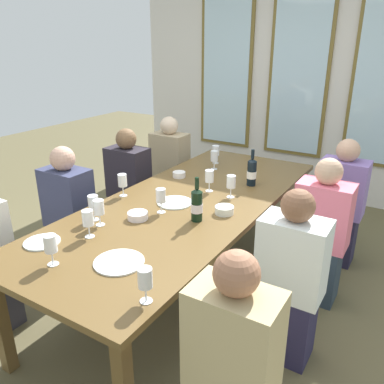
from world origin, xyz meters
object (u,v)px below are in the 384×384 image
at_px(wine_bottle_0, 197,205).
at_px(seated_person_1, 290,282).
at_px(white_plate_0, 175,202).
at_px(seated_person_7, 320,235).
at_px(tasting_bowl_2, 138,216).
at_px(white_plate_1, 119,262).
at_px(seated_person_6, 129,189).
at_px(tasting_bowl_0, 179,174).
at_px(seated_person_4, 170,170).
at_px(wine_glass_2, 214,156).
at_px(wine_glass_6, 88,219).
at_px(wine_glass_4, 231,182).
at_px(wine_glass_3, 145,279).
at_px(white_plate_2, 42,242).
at_px(wine_bottle_1, 252,172).
at_px(tasting_bowl_1, 224,210).
at_px(seated_person_5, 340,206).
at_px(wine_glass_1, 93,204).
at_px(wine_glass_7, 161,197).
at_px(wine_glass_0, 51,245).
at_px(wine_glass_10, 122,181).
at_px(wine_glass_9, 99,208).
at_px(seated_person_3, 232,370).
at_px(seated_person_0, 70,217).
at_px(wine_glass_8, 216,152).
at_px(dining_table, 187,208).
at_px(wine_glass_5, 209,177).

bearing_deg(wine_bottle_0, seated_person_1, -4.42).
height_order(white_plate_0, seated_person_7, seated_person_7).
bearing_deg(tasting_bowl_2, white_plate_1, -61.70).
bearing_deg(seated_person_6, tasting_bowl_0, 3.15).
bearing_deg(seated_person_4, seated_person_7, -20.95).
bearing_deg(white_plate_1, seated_person_7, 60.08).
height_order(wine_glass_2, wine_glass_6, same).
bearing_deg(wine_glass_4, wine_glass_3, -80.17).
bearing_deg(wine_glass_4, white_plate_2, -117.28).
distance_m(white_plate_0, wine_bottle_1, 0.73).
relative_size(tasting_bowl_1, seated_person_5, 0.12).
xyz_separation_m(wine_glass_1, wine_glass_7, (0.31, 0.33, 0.00)).
relative_size(tasting_bowl_1, wine_glass_0, 0.75).
distance_m(wine_glass_0, seated_person_6, 1.72).
bearing_deg(wine_glass_7, seated_person_4, 122.40).
bearing_deg(seated_person_1, white_plate_2, -151.90).
bearing_deg(seated_person_4, wine_glass_3, -57.90).
relative_size(tasting_bowl_2, wine_glass_10, 0.79).
height_order(wine_glass_10, seated_person_4, seated_person_4).
distance_m(white_plate_1, wine_glass_10, 0.98).
height_order(tasting_bowl_1, seated_person_4, seated_person_4).
relative_size(tasting_bowl_2, wine_glass_0, 0.79).
xyz_separation_m(wine_glass_3, wine_glass_9, (-0.74, 0.48, -0.00)).
xyz_separation_m(white_plate_0, wine_bottle_1, (0.32, 0.64, 0.11)).
distance_m(tasting_bowl_0, seated_person_4, 0.89).
xyz_separation_m(wine_glass_1, wine_glass_9, (0.09, -0.04, 0.00)).
distance_m(white_plate_2, seated_person_1, 1.48).
xyz_separation_m(white_plate_1, white_plate_2, (-0.54, -0.07, 0.00)).
distance_m(seated_person_3, seated_person_4, 2.81).
bearing_deg(tasting_bowl_2, seated_person_0, 173.43).
bearing_deg(seated_person_7, tasting_bowl_1, -141.68).
xyz_separation_m(seated_person_3, seated_person_5, (0.00, 2.11, 0.00)).
relative_size(wine_glass_4, wine_glass_8, 1.00).
relative_size(wine_glass_0, wine_glass_10, 1.00).
xyz_separation_m(white_plate_2, seated_person_7, (1.29, 1.38, -0.22)).
height_order(wine_glass_8, seated_person_4, seated_person_4).
xyz_separation_m(white_plate_0, wine_glass_0, (-0.09, -1.04, 0.11)).
bearing_deg(wine_glass_7, dining_table, 80.17).
bearing_deg(wine_glass_10, seated_person_0, -157.41).
bearing_deg(wine_glass_3, seated_person_7, 74.10).
bearing_deg(wine_glass_10, wine_glass_3, -44.87).
relative_size(wine_bottle_0, wine_glass_0, 1.73).
bearing_deg(wine_glass_7, wine_glass_5, 80.77).
height_order(wine_glass_0, wine_glass_6, same).
xyz_separation_m(tasting_bowl_2, wine_glass_0, (-0.03, -0.68, 0.09)).
height_order(white_plate_2, wine_bottle_0, wine_bottle_0).
distance_m(seated_person_3, seated_person_5, 2.11).
bearing_deg(white_plate_1, seated_person_3, -11.49).
bearing_deg(seated_person_3, wine_glass_7, 139.47).
xyz_separation_m(wine_glass_0, wine_glass_6, (-0.06, 0.33, 0.00)).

